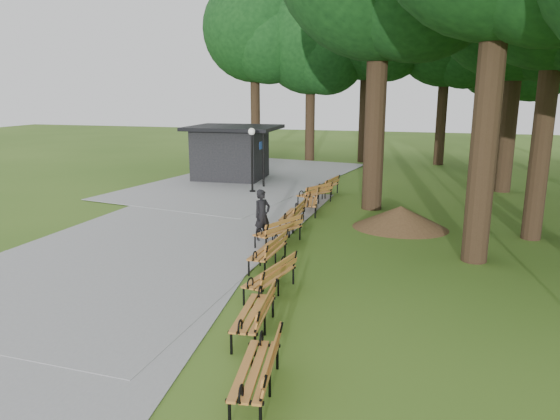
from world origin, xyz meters
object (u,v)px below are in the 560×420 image
(bench_1, at_px, (254,313))
(lamp_post, at_px, (252,146))
(bench_7, at_px, (315,194))
(bench_3, at_px, (268,251))
(bench_0, at_px, (256,370))
(bench_6, at_px, (310,202))
(dirt_mound, at_px, (400,217))
(bench_2, at_px, (270,276))
(kiosk, at_px, (230,153))
(bench_4, at_px, (278,231))
(bench_5, at_px, (292,215))
(bench_8, at_px, (327,186))
(person, at_px, (262,215))

(bench_1, bearing_deg, lamp_post, -166.53)
(bench_7, bearing_deg, bench_3, 29.35)
(bench_0, distance_m, bench_6, 12.31)
(dirt_mound, relative_size, bench_7, 1.44)
(dirt_mound, height_order, bench_2, bench_2)
(bench_0, bearing_deg, kiosk, -165.62)
(bench_0, distance_m, bench_3, 5.99)
(kiosk, xyz_separation_m, bench_0, (7.64, -18.71, -0.99))
(bench_4, relative_size, bench_5, 1.00)
(bench_0, height_order, bench_2, same)
(bench_4, bearing_deg, bench_8, -156.68)
(dirt_mound, xyz_separation_m, bench_4, (-3.53, -3.01, 0.05))
(bench_6, bearing_deg, bench_7, 176.28)
(bench_2, bearing_deg, lamp_post, -148.50)
(person, xyz_separation_m, bench_4, (0.60, -0.26, -0.38))
(dirt_mound, distance_m, bench_6, 3.73)
(lamp_post, bearing_deg, person, -68.93)
(dirt_mound, relative_size, bench_8, 1.44)
(person, height_order, bench_2, person)
(bench_0, xyz_separation_m, bench_5, (-1.98, 9.98, 0.00))
(person, distance_m, kiosk, 11.84)
(dirt_mound, bearing_deg, bench_4, -139.56)
(bench_8, bearing_deg, bench_1, 14.29)
(dirt_mound, distance_m, bench_0, 10.96)
(bench_1, relative_size, bench_2, 1.00)
(lamp_post, height_order, bench_5, lamp_post)
(bench_3, distance_m, bench_4, 2.06)
(kiosk, distance_m, bench_0, 20.24)
(kiosk, bearing_deg, person, -66.11)
(bench_1, bearing_deg, bench_3, -172.32)
(kiosk, distance_m, bench_6, 8.81)
(kiosk, xyz_separation_m, dirt_mound, (9.30, -7.88, -1.04))
(bench_0, height_order, bench_8, same)
(lamp_post, distance_m, bench_8, 3.90)
(bench_0, distance_m, bench_2, 4.07)
(dirt_mound, distance_m, bench_3, 6.00)
(person, relative_size, lamp_post, 0.55)
(dirt_mound, relative_size, bench_5, 1.44)
(kiosk, height_order, lamp_post, lamp_post)
(bench_4, bearing_deg, bench_5, -153.43)
(bench_5, bearing_deg, bench_1, 8.00)
(bench_3, relative_size, bench_5, 1.00)
(person, distance_m, bench_5, 2.00)
(bench_1, distance_m, bench_7, 11.97)
(person, xyz_separation_m, bench_5, (0.49, 1.90, -0.38))
(dirt_mound, relative_size, bench_4, 1.44)
(bench_5, xyz_separation_m, bench_8, (0.16, 5.67, 0.00))
(bench_4, distance_m, bench_8, 7.83)
(kiosk, bearing_deg, bench_0, -69.84)
(bench_1, xyz_separation_m, bench_6, (-1.13, 10.24, 0.00))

